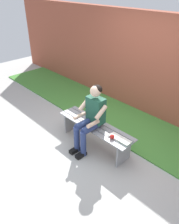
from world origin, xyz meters
TOP-DOWN VIEW (x-y plane):
  - ground_plane at (1.11, 1.00)m, footprint 10.00×7.00m
  - grass_strip at (0.00, -1.30)m, footprint 9.00×1.88m
  - brick_wall at (0.50, -1.85)m, footprint 9.50×0.24m
  - bench_near at (0.00, 0.00)m, footprint 1.66×0.44m
  - person_seated at (0.01, 0.10)m, footprint 0.50×0.69m
  - apple at (-0.50, 0.08)m, footprint 0.08×0.08m
  - book_open at (-0.61, -0.01)m, footprint 0.41×0.16m

SIDE VIEW (x-z plane):
  - ground_plane at x=1.11m, z-range -0.04..0.00m
  - grass_strip at x=0.00m, z-range 0.00..0.03m
  - bench_near at x=0.00m, z-range 0.12..0.58m
  - book_open at x=-0.61m, z-range 0.46..0.49m
  - apple at x=-0.50m, z-range 0.46..0.55m
  - person_seated at x=0.01m, z-range 0.07..1.34m
  - brick_wall at x=0.50m, z-range 0.00..2.30m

